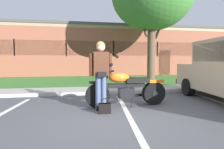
{
  "coord_description": "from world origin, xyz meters",
  "views": [
    {
      "loc": [
        -0.92,
        -4.19,
        1.23
      ],
      "look_at": [
        0.06,
        1.12,
        0.85
      ],
      "focal_mm": 31.54,
      "sensor_mm": 36.0,
      "label": 1
    }
  ],
  "objects_px": {
    "handbag": "(105,107)",
    "hedge_center_left": "(64,68)",
    "hedge_right": "(150,68)",
    "brick_building": "(103,53)",
    "motorcycle": "(130,88)",
    "hedge_left": "(16,68)",
    "hedge_center_right": "(109,68)",
    "rider_person": "(101,70)"
  },
  "relations": [
    {
      "from": "handbag",
      "to": "hedge_center_left",
      "type": "xyz_separation_m",
      "value": [
        -1.53,
        11.08,
        0.51
      ]
    },
    {
      "from": "hedge_right",
      "to": "brick_building",
      "type": "relative_size",
      "value": 0.13
    },
    {
      "from": "motorcycle",
      "to": "handbag",
      "type": "height_order",
      "value": "motorcycle"
    },
    {
      "from": "hedge_left",
      "to": "hedge_center_right",
      "type": "xyz_separation_m",
      "value": [
        6.95,
        0.0,
        0.0
      ]
    },
    {
      "from": "brick_building",
      "to": "rider_person",
      "type": "bearing_deg",
      "value": -98.17
    },
    {
      "from": "hedge_center_left",
      "to": "brick_building",
      "type": "xyz_separation_m",
      "value": [
        3.8,
        5.36,
        1.43
      ]
    },
    {
      "from": "hedge_center_left",
      "to": "hedge_right",
      "type": "xyz_separation_m",
      "value": [
        6.95,
        0.0,
        0.0
      ]
    },
    {
      "from": "hedge_center_left",
      "to": "hedge_right",
      "type": "height_order",
      "value": "same"
    },
    {
      "from": "hedge_left",
      "to": "handbag",
      "type": "bearing_deg",
      "value": -65.7
    },
    {
      "from": "motorcycle",
      "to": "hedge_center_left",
      "type": "height_order",
      "value": "hedge_center_left"
    },
    {
      "from": "rider_person",
      "to": "hedge_right",
      "type": "xyz_separation_m",
      "value": [
        5.46,
        10.71,
        -0.34
      ]
    },
    {
      "from": "hedge_left",
      "to": "brick_building",
      "type": "height_order",
      "value": "brick_building"
    },
    {
      "from": "rider_person",
      "to": "brick_building",
      "type": "relative_size",
      "value": 0.08
    },
    {
      "from": "handbag",
      "to": "hedge_left",
      "type": "relative_size",
      "value": 0.14
    },
    {
      "from": "motorcycle",
      "to": "hedge_center_left",
      "type": "relative_size",
      "value": 0.69
    },
    {
      "from": "motorcycle",
      "to": "hedge_right",
      "type": "distance_m",
      "value": 11.42
    },
    {
      "from": "motorcycle",
      "to": "hedge_center_right",
      "type": "relative_size",
      "value": 0.77
    },
    {
      "from": "motorcycle",
      "to": "brick_building",
      "type": "bearing_deg",
      "value": 84.65
    },
    {
      "from": "rider_person",
      "to": "handbag",
      "type": "distance_m",
      "value": 0.93
    },
    {
      "from": "hedge_center_left",
      "to": "brick_building",
      "type": "bearing_deg",
      "value": 54.66
    },
    {
      "from": "rider_person",
      "to": "hedge_right",
      "type": "distance_m",
      "value": 12.03
    },
    {
      "from": "rider_person",
      "to": "hedge_left",
      "type": "height_order",
      "value": "rider_person"
    },
    {
      "from": "hedge_right",
      "to": "hedge_left",
      "type": "bearing_deg",
      "value": 180.0
    },
    {
      "from": "handbag",
      "to": "hedge_right",
      "type": "relative_size",
      "value": 0.13
    },
    {
      "from": "hedge_center_right",
      "to": "hedge_right",
      "type": "height_order",
      "value": "same"
    },
    {
      "from": "motorcycle",
      "to": "hedge_left",
      "type": "height_order",
      "value": "hedge_left"
    },
    {
      "from": "hedge_center_right",
      "to": "brick_building",
      "type": "height_order",
      "value": "brick_building"
    },
    {
      "from": "hedge_left",
      "to": "brick_building",
      "type": "distance_m",
      "value": 9.14
    },
    {
      "from": "hedge_center_right",
      "to": "brick_building",
      "type": "relative_size",
      "value": 0.14
    },
    {
      "from": "brick_building",
      "to": "hedge_left",
      "type": "bearing_deg",
      "value": -143.62
    },
    {
      "from": "rider_person",
      "to": "brick_building",
      "type": "distance_m",
      "value": 16.27
    },
    {
      "from": "motorcycle",
      "to": "hedge_left",
      "type": "relative_size",
      "value": 0.85
    },
    {
      "from": "handbag",
      "to": "hedge_center_left",
      "type": "bearing_deg",
      "value": 97.87
    },
    {
      "from": "motorcycle",
      "to": "brick_building",
      "type": "height_order",
      "value": "brick_building"
    },
    {
      "from": "rider_person",
      "to": "hedge_center_left",
      "type": "distance_m",
      "value": 10.82
    },
    {
      "from": "hedge_center_left",
      "to": "hedge_left",
      "type": "bearing_deg",
      "value": 180.0
    },
    {
      "from": "handbag",
      "to": "hedge_center_left",
      "type": "relative_size",
      "value": 0.11
    },
    {
      "from": "hedge_center_left",
      "to": "rider_person",
      "type": "bearing_deg",
      "value": -82.08
    },
    {
      "from": "hedge_center_right",
      "to": "hedge_center_left",
      "type": "bearing_deg",
      "value": -180.0
    },
    {
      "from": "motorcycle",
      "to": "rider_person",
      "type": "relative_size",
      "value": 1.32
    },
    {
      "from": "rider_person",
      "to": "hedge_center_left",
      "type": "bearing_deg",
      "value": 97.92
    },
    {
      "from": "rider_person",
      "to": "handbag",
      "type": "xyz_separation_m",
      "value": [
        0.04,
        -0.37,
        -0.85
      ]
    }
  ]
}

